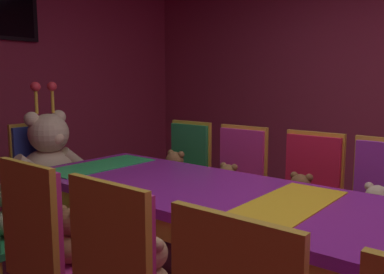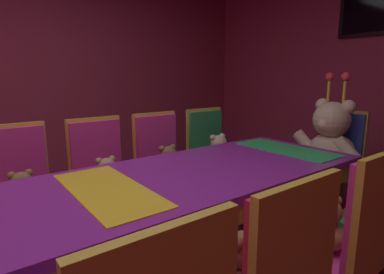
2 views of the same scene
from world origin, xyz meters
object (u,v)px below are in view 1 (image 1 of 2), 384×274
Objects in this scene: teddy_left_3 at (153,271)px; throne_chair at (40,170)px; banquet_table at (287,221)px; king_teddy_bear at (50,156)px; chair_left_4 at (46,244)px; chair_right_3 at (309,190)px; teddy_left_4 at (73,238)px; chair_right_5 at (186,168)px; teddy_right_5 at (174,172)px; chair_right_4 at (238,177)px; teddy_right_4 at (227,184)px; teddy_right_3 at (300,197)px; chair_right_2 at (383,203)px; teddy_right_2 at (376,212)px; teddy_left_5 at (14,213)px.

teddy_left_3 is 2.06m from throne_chair.
banquet_table is 11.90× the size of teddy_left_3.
king_teddy_bear is at bearing 90.00° from banquet_table.
chair_right_3 is at bearing -18.60° from chair_left_4.
chair_left_4 is at bearing -180.00° from teddy_left_4.
chair_right_5 is (1.51, 0.55, 0.02)m from teddy_left_4.
teddy_right_5 is at bearing 38.60° from teddy_left_3.
teddy_right_4 is (-0.14, 0.00, -0.02)m from chair_right_4.
chair_left_4 is 3.09× the size of teddy_right_5.
chair_right_5 is (0.01, 0.53, 0.00)m from chair_right_4.
chair_left_4 is at bearing 18.54° from chair_right_5.
teddy_right_4 is (1.35, 0.02, -0.01)m from teddy_left_4.
teddy_right_5 reaches higher than teddy_left_4.
chair_right_4 is 1.00× the size of throne_chair.
chair_right_3 is 0.14m from teddy_right_3.
chair_right_2 is 3.09× the size of teddy_right_5.
teddy_left_4 is 1.69m from teddy_right_2.
teddy_right_4 is (1.49, 0.02, -0.02)m from chair_left_4.
chair_right_5 reaches higher than teddy_left_4.
teddy_left_3 is 0.28× the size of chair_right_5.
chair_right_3 reaches higher than banquet_table.
throne_chair reaches higher than teddy_left_3.
throne_chair reaches higher than teddy_right_5.
teddy_left_5 is at bearing 90.41° from teddy_left_3.
teddy_left_3 is 0.88× the size of teddy_right_5.
chair_right_4 is 1.14× the size of king_teddy_bear.
teddy_left_3 is 0.96× the size of teddy_right_3.
king_teddy_bear is at bearing 46.13° from teddy_left_5.
throne_chair is at bearing 90.00° from banquet_table.
chair_right_3 is at bearing -107.53° from teddy_right_2.
king_teddy_bear is at bearing -70.32° from chair_right_2.
chair_right_4 is 3.50× the size of teddy_right_4.
teddy_left_5 reaches higher than teddy_right_3.
teddy_left_4 reaches higher than teddy_right_4.
chair_left_4 is at bearing -34.61° from teddy_right_2.
teddy_left_4 is at bearing 22.12° from teddy_right_5.
throne_chair reaches higher than teddy_right_4.
teddy_right_5 is (1.36, 0.55, 0.01)m from teddy_left_4.
chair_right_4 reaches higher than teddy_right_2.
chair_right_4 is 0.14m from teddy_right_4.
teddy_right_5 is at bearing -90.76° from teddy_right_2.
chair_right_4 reaches higher than banquet_table.
banquet_table is 11.86× the size of teddy_right_4.
throne_chair is at bearing -64.00° from teddy_right_4.
chair_right_5 and throne_chair have the same top height.
chair_left_4 is 0.57m from teddy_left_5.
teddy_left_4 is at bearing -20.25° from chair_right_3.
teddy_left_3 and teddy_right_4 have the same top height.
teddy_left_4 is at bearing -22.20° from teddy_right_3.
chair_right_3 reaches higher than teddy_right_4.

